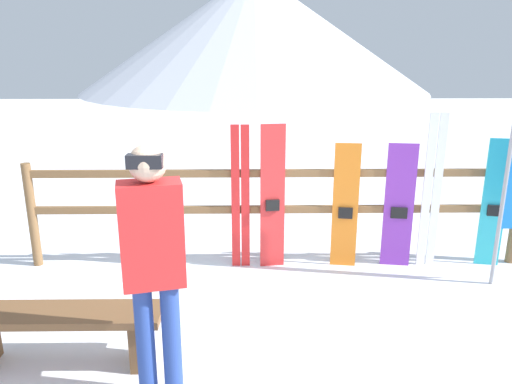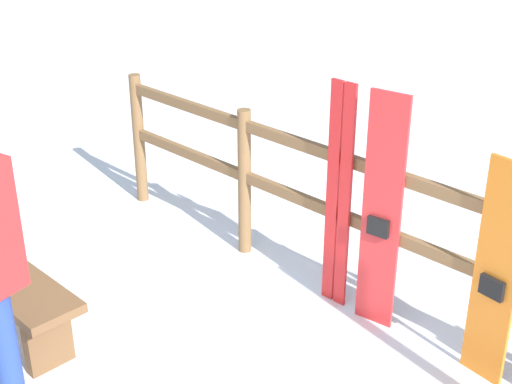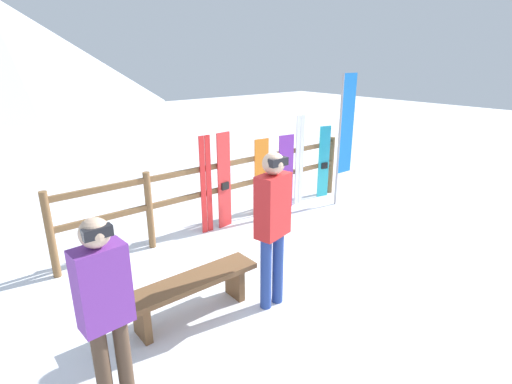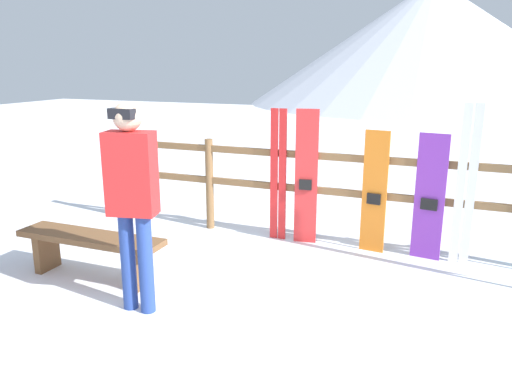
% 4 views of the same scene
% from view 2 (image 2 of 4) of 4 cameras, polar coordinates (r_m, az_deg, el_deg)
% --- Properties ---
extents(fence, '(5.41, 0.10, 1.16)m').
position_cam_2_polar(fence, '(4.57, 10.76, -2.83)').
color(fence, brown).
rests_on(fence, ground).
extents(ski_pair_red, '(0.19, 0.02, 1.58)m').
position_cam_2_polar(ski_pair_red, '(4.68, 6.62, -0.48)').
color(ski_pair_red, red).
rests_on(ski_pair_red, ground).
extents(snowboard_red, '(0.26, 0.08, 1.58)m').
position_cam_2_polar(snowboard_red, '(4.50, 9.99, -1.82)').
color(snowboard_red, red).
rests_on(snowboard_red, ground).
extents(snowboard_orange, '(0.28, 0.08, 1.38)m').
position_cam_2_polar(snowboard_orange, '(4.21, 18.62, -6.38)').
color(snowboard_orange, orange).
rests_on(snowboard_orange, ground).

